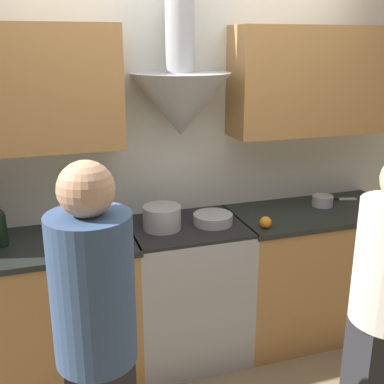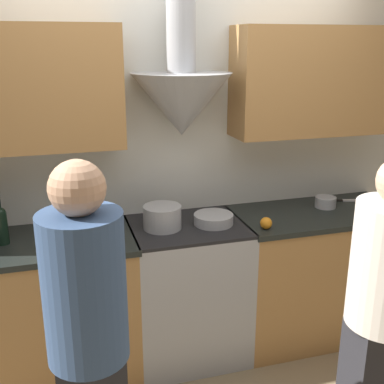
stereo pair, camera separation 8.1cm
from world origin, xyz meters
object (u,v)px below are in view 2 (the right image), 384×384
Objects in this scene: orange_fruit at (266,223)px; person_foreground_right at (384,317)px; stove_range at (188,290)px; saucepan at (325,202)px; wine_bottle_6 at (0,223)px; mixing_bowl at (213,219)px; person_foreground_left at (89,343)px; stock_pot at (162,217)px.

orange_fruit is 0.05× the size of person_foreground_right.
person_foreground_right reaches higher than stove_range.
wine_bottle_6 is at bearing -178.80° from saucepan.
wine_bottle_6 reaches higher than stove_range.
stove_range is 1.14m from saucepan.
wine_bottle_6 is 2.07m from person_foreground_right.
wine_bottle_6 reaches higher than mixing_bowl.
mixing_bowl is 1.24m from person_foreground_right.
saucepan is 0.09× the size of person_foreground_left.
mixing_bowl is at bearing -9.72° from stove_range.
orange_fruit is at bearing -7.88° from wine_bottle_6.
stock_pot reaches higher than saucepan.
stock_pot is 3.18× the size of orange_fruit.
orange_fruit is at bearing 37.04° from person_foreground_left.
wine_bottle_6 reaches higher than stock_pot.
person_foreground_right is (0.56, -1.20, 0.42)m from stove_range.
stock_pot is at bearing -177.36° from stove_range.
mixing_bowl reaches higher than stove_range.
person_foreground_left is at bearing -129.83° from mixing_bowl.
stove_range is 12.55× the size of orange_fruit.
stove_range is 1.36m from person_foreground_left.
person_foreground_left reaches higher than wine_bottle_6.
saucepan reaches higher than mixing_bowl.
stove_range is 2.89× the size of wine_bottle_6.
saucepan is (2.13, 0.04, -0.09)m from wine_bottle_6.
person_foreground_right is at bearing -71.46° from mixing_bowl.
person_foreground_left is (-0.71, -1.07, 0.45)m from stove_range.
saucepan is (0.57, 0.26, 0.00)m from orange_fruit.
stock_pot is at bearing -1.42° from wine_bottle_6.
mixing_bowl is (0.16, -0.03, 0.50)m from stove_range.
saucepan is at bearing 1.20° from wine_bottle_6.
orange_fruit is at bearing -17.30° from stock_pot.
wine_bottle_6 is at bearing 172.12° from orange_fruit.
person_foreground_right is (0.72, -1.20, -0.12)m from stock_pot.
stove_range is 1.39m from person_foreground_right.
orange_fruit is 0.63m from saucepan.
stove_range is at bearing 170.28° from mixing_bowl.
saucepan is (1.19, 0.07, -0.04)m from stock_pot.
person_foreground_right is (0.39, -1.18, -0.08)m from mixing_bowl.
mixing_bowl is 0.86m from saucepan.
saucepan is at bearing 33.21° from person_foreground_left.
orange_fruit is at bearing -23.83° from stove_range.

